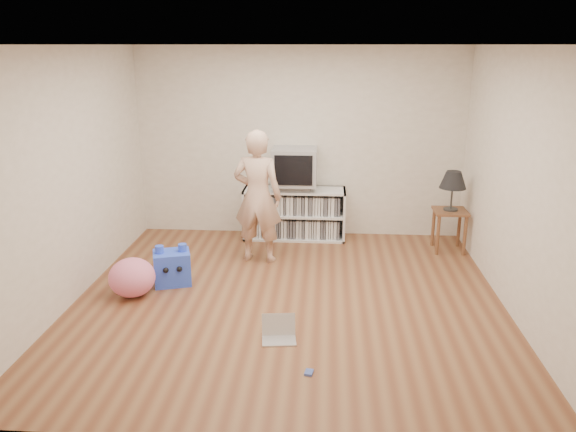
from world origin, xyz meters
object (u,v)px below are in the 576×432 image
at_px(media_unit, 294,213).
at_px(side_table, 450,220).
at_px(dvd_deck, 295,187).
at_px(table_lamp, 453,181).
at_px(crt_tv, 295,166).
at_px(laptop, 279,332).
at_px(person, 258,197).
at_px(plush_blue, 172,267).
at_px(plush_pink, 132,277).

height_order(media_unit, side_table, media_unit).
xyz_separation_m(dvd_deck, table_lamp, (2.04, -0.37, 0.21)).
xyz_separation_m(crt_tv, side_table, (2.04, -0.37, -0.60)).
xyz_separation_m(media_unit, laptop, (0.03, -2.86, -0.29)).
bearing_deg(person, table_lamp, -159.50).
distance_m(crt_tv, side_table, 2.16).
bearing_deg(table_lamp, dvd_deck, 169.74).
bearing_deg(plush_blue, laptop, -59.04).
distance_m(media_unit, side_table, 2.08).
distance_m(dvd_deck, person, 0.98).
distance_m(side_table, plush_blue, 3.58).
relative_size(crt_tv, person, 0.36).
xyz_separation_m(table_lamp, plush_pink, (-3.67, -1.66, -0.73)).
bearing_deg(plush_blue, crt_tv, 35.16).
bearing_deg(side_table, laptop, -129.25).
relative_size(dvd_deck, table_lamp, 0.87).
height_order(side_table, plush_blue, side_table).
bearing_deg(dvd_deck, side_table, -10.26).
relative_size(table_lamp, plush_blue, 1.08).
distance_m(media_unit, dvd_deck, 0.39).
height_order(media_unit, dvd_deck, dvd_deck).
bearing_deg(table_lamp, crt_tv, 169.84).
height_order(crt_tv, side_table, crt_tv).
distance_m(dvd_deck, laptop, 2.92).
relative_size(media_unit, laptop, 4.17).
distance_m(table_lamp, laptop, 3.31).
bearing_deg(dvd_deck, person, -114.07).
xyz_separation_m(dvd_deck, person, (-0.40, -0.89, 0.09)).
bearing_deg(crt_tv, laptop, -89.49).
bearing_deg(crt_tv, plush_blue, -127.30).
distance_m(media_unit, plush_pink, 2.62).
height_order(laptop, plush_blue, plush_blue).
distance_m(dvd_deck, plush_blue, 2.18).
bearing_deg(media_unit, laptop, -89.49).
xyz_separation_m(person, laptop, (0.42, -1.95, -0.77)).
xyz_separation_m(side_table, plush_blue, (-3.33, -1.32, -0.22)).
distance_m(media_unit, laptop, 2.87).
height_order(dvd_deck, plush_blue, dvd_deck).
bearing_deg(laptop, media_unit, 83.81).
bearing_deg(dvd_deck, plush_blue, -127.24).
bearing_deg(media_unit, crt_tv, -90.00).
xyz_separation_m(dvd_deck, laptop, (0.03, -2.84, -0.68)).
xyz_separation_m(table_lamp, plush_blue, (-3.33, -1.32, -0.74)).
bearing_deg(person, plush_blue, 50.42).
xyz_separation_m(table_lamp, laptop, (-2.02, -2.47, -0.88)).
bearing_deg(plush_blue, plush_pink, -152.29).
height_order(side_table, laptop, side_table).
relative_size(side_table, plush_blue, 1.15).
height_order(table_lamp, laptop, table_lamp).
bearing_deg(plush_blue, dvd_deck, 35.21).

